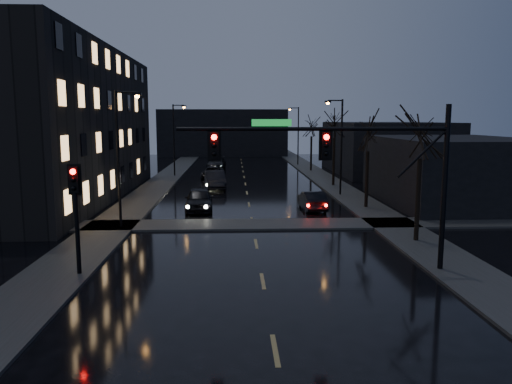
{
  "coord_description": "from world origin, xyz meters",
  "views": [
    {
      "loc": [
        -1.12,
        -11.1,
        6.4
      ],
      "look_at": [
        -0.15,
        10.68,
        3.2
      ],
      "focal_mm": 35.0,
      "sensor_mm": 36.0,
      "label": 1
    }
  ],
  "objects": [
    {
      "name": "far_block",
      "position": [
        -3.0,
        78.0,
        4.0
      ],
      "size": [
        22.0,
        10.0,
        8.0
      ],
      "primitive_type": "cube",
      "color": "black",
      "rests_on": "ground"
    },
    {
      "name": "oncoming_car_b",
      "position": [
        -2.88,
        34.77,
        0.81
      ],
      "size": [
        2.26,
        5.08,
        1.62
      ],
      "primitive_type": "imported",
      "rotation": [
        0.0,
        0.0,
        0.11
      ],
      "color": "black",
      "rests_on": "ground"
    },
    {
      "name": "commercial_right_near",
      "position": [
        15.5,
        26.0,
        2.5
      ],
      "size": [
        10.0,
        14.0,
        5.0
      ],
      "primitive_type": "cube",
      "color": "black",
      "rests_on": "ground"
    },
    {
      "name": "oncoming_car_d",
      "position": [
        -3.39,
        53.1,
        0.78
      ],
      "size": [
        2.56,
        5.51,
        1.56
      ],
      "primitive_type": "imported",
      "rotation": [
        0.0,
        0.0,
        -0.07
      ],
      "color": "black",
      "rests_on": "ground"
    },
    {
      "name": "lead_car",
      "position": [
        4.4,
        23.54,
        0.67
      ],
      "size": [
        1.69,
        4.18,
        1.35
      ],
      "primitive_type": "imported",
      "rotation": [
        0.0,
        0.0,
        3.21
      ],
      "color": "black",
      "rests_on": "ground"
    },
    {
      "name": "tree_far",
      "position": [
        8.4,
        50.0,
        6.06
      ],
      "size": [
        3.43,
        3.43,
        7.88
      ],
      "color": "black",
      "rests_on": "ground"
    },
    {
      "name": "sidewalk_cross",
      "position": [
        0.0,
        18.5,
        0.06
      ],
      "size": [
        40.0,
        3.0,
        0.12
      ],
      "primitive_type": "cube",
      "color": "#2D2D2B",
      "rests_on": "ground"
    },
    {
      "name": "tree_near",
      "position": [
        8.4,
        14.0,
        6.22
      ],
      "size": [
        3.52,
        3.52,
        8.08
      ],
      "color": "black",
      "rests_on": "ground"
    },
    {
      "name": "streetlight_l_near",
      "position": [
        -7.58,
        18.0,
        4.77
      ],
      "size": [
        1.53,
        0.28,
        8.0
      ],
      "color": "black",
      "rests_on": "ground"
    },
    {
      "name": "streetlight_l_far",
      "position": [
        -7.58,
        45.0,
        4.77
      ],
      "size": [
        1.53,
        0.28,
        8.0
      ],
      "color": "black",
      "rests_on": "ground"
    },
    {
      "name": "sidewalk_right",
      "position": [
        8.5,
        35.0,
        0.06
      ],
      "size": [
        3.0,
        140.0,
        0.12
      ],
      "primitive_type": "cube",
      "color": "#2D2D2B",
      "rests_on": "ground"
    },
    {
      "name": "tree_mid_b",
      "position": [
        8.4,
        36.0,
        6.61
      ],
      "size": [
        3.74,
        3.74,
        8.59
      ],
      "color": "black",
      "rests_on": "ground"
    },
    {
      "name": "streetlight_r_far",
      "position": [
        7.58,
        58.0,
        4.77
      ],
      "size": [
        1.53,
        0.28,
        8.0
      ],
      "color": "black",
      "rests_on": "ground"
    },
    {
      "name": "commercial_right_far",
      "position": [
        17.0,
        48.0,
        3.0
      ],
      "size": [
        12.0,
        18.0,
        6.0
      ],
      "primitive_type": "cube",
      "color": "black",
      "rests_on": "ground"
    },
    {
      "name": "sidewalk_left",
      "position": [
        -8.5,
        35.0,
        0.06
      ],
      "size": [
        3.0,
        140.0,
        0.12
      ],
      "primitive_type": "cube",
      "color": "#2D2D2B",
      "rests_on": "ground"
    },
    {
      "name": "signal_pole_left",
      "position": [
        -7.5,
        8.99,
        3.01
      ],
      "size": [
        0.35,
        0.41,
        4.53
      ],
      "color": "black",
      "rests_on": "ground"
    },
    {
      "name": "signal_mast",
      "position": [
        3.85,
        9.0,
        4.87
      ],
      "size": [
        11.11,
        0.41,
        7.0
      ],
      "color": "black",
      "rests_on": "ground"
    },
    {
      "name": "streetlight_r_mid",
      "position": [
        7.58,
        30.0,
        4.77
      ],
      "size": [
        1.53,
        0.28,
        8.0
      ],
      "color": "black",
      "rests_on": "ground"
    },
    {
      "name": "oncoming_car_a",
      "position": [
        -3.6,
        23.66,
        0.8
      ],
      "size": [
        2.1,
        4.76,
        1.59
      ],
      "primitive_type": "imported",
      "rotation": [
        0.0,
        0.0,
        0.05
      ],
      "color": "black",
      "rests_on": "ground"
    },
    {
      "name": "oncoming_car_c",
      "position": [
        -3.43,
        42.62,
        0.64
      ],
      "size": [
        2.45,
        4.76,
        1.29
      ],
      "primitive_type": "imported",
      "rotation": [
        0.0,
        0.0,
        -0.07
      ],
      "color": "black",
      "rests_on": "ground"
    },
    {
      "name": "apartment_block",
      "position": [
        -16.5,
        30.0,
        6.0
      ],
      "size": [
        12.0,
        30.0,
        12.0
      ],
      "primitive_type": "cube",
      "color": "black",
      "rests_on": "ground"
    },
    {
      "name": "tree_mid_a",
      "position": [
        8.4,
        24.0,
        5.83
      ],
      "size": [
        3.3,
        3.3,
        7.58
      ],
      "color": "black",
      "rests_on": "ground"
    }
  ]
}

